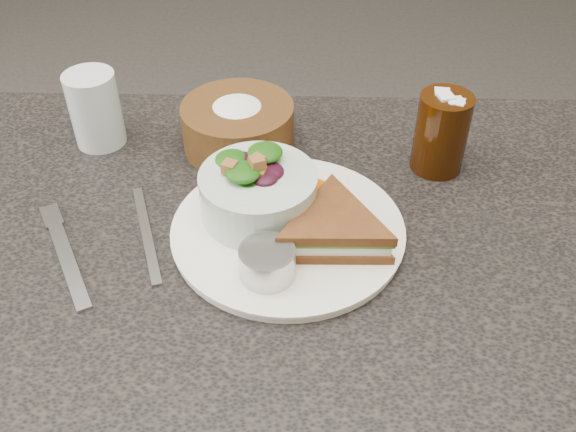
% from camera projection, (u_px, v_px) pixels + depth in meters
% --- Properties ---
extents(dining_table, '(1.00, 0.70, 0.75)m').
position_uv_depth(dining_table, '(258.00, 418.00, 1.01)').
color(dining_table, black).
rests_on(dining_table, floor).
extents(dinner_plate, '(0.28, 0.28, 0.01)m').
position_uv_depth(dinner_plate, '(288.00, 231.00, 0.78)').
color(dinner_plate, white).
rests_on(dinner_plate, dining_table).
extents(sandwich, '(0.16, 0.16, 0.04)m').
position_uv_depth(sandwich, '(334.00, 229.00, 0.74)').
color(sandwich, '#543315').
rests_on(sandwich, dinner_plate).
extents(salad_bowl, '(0.18, 0.18, 0.08)m').
position_uv_depth(salad_bowl, '(258.00, 187.00, 0.77)').
color(salad_bowl, '#AFC7B9').
rests_on(salad_bowl, dinner_plate).
extents(dressing_ramekin, '(0.06, 0.06, 0.04)m').
position_uv_depth(dressing_ramekin, '(267.00, 263.00, 0.70)').
color(dressing_ramekin, '#A8A8A8').
rests_on(dressing_ramekin, dinner_plate).
extents(orange_wedge, '(0.09, 0.09, 0.03)m').
position_uv_depth(orange_wedge, '(312.00, 185.00, 0.81)').
color(orange_wedge, '#FF5E00').
rests_on(orange_wedge, dinner_plate).
extents(fork, '(0.10, 0.16, 0.00)m').
position_uv_depth(fork, '(67.00, 259.00, 0.75)').
color(fork, '#9EA0A3').
rests_on(fork, dining_table).
extents(knife, '(0.07, 0.17, 0.00)m').
position_uv_depth(knife, '(146.00, 233.00, 0.78)').
color(knife, '#A0A0A0').
rests_on(knife, dining_table).
extents(bread_basket, '(0.19, 0.19, 0.09)m').
position_uv_depth(bread_basket, '(238.00, 119.00, 0.90)').
color(bread_basket, brown).
rests_on(bread_basket, dining_table).
extents(cola_glass, '(0.08, 0.08, 0.12)m').
position_uv_depth(cola_glass, '(442.00, 129.00, 0.85)').
color(cola_glass, black).
rests_on(cola_glass, dining_table).
extents(water_glass, '(0.08, 0.08, 0.11)m').
position_uv_depth(water_glass, '(95.00, 109.00, 0.90)').
color(water_glass, silver).
rests_on(water_glass, dining_table).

